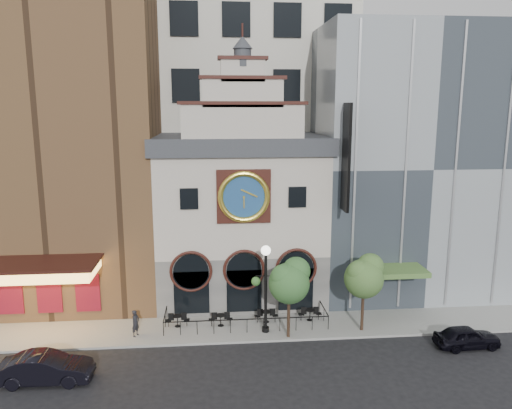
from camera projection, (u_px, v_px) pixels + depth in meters
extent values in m
plane|color=black|center=(248.00, 343.00, 30.87)|extent=(120.00, 120.00, 0.00)
cube|color=gray|center=(246.00, 325.00, 33.30)|extent=(44.00, 5.00, 0.15)
cube|color=#605E5B|center=(241.00, 269.00, 38.27)|extent=(12.00, 8.00, 4.00)
cube|color=#BEB6A7|center=(240.00, 199.00, 37.20)|extent=(12.00, 8.00, 7.00)
cube|color=#2D3035|center=(240.00, 143.00, 36.40)|extent=(12.60, 8.60, 1.20)
cube|color=black|center=(244.00, 196.00, 33.04)|extent=(3.60, 0.25, 3.60)
cylinder|color=navy|center=(244.00, 197.00, 32.90)|extent=(3.10, 0.12, 3.10)
torus|color=gold|center=(244.00, 197.00, 32.82)|extent=(3.46, 0.36, 3.46)
cylinder|color=#2D3035|center=(243.00, 58.00, 31.78)|extent=(1.10, 1.10, 1.10)
cone|color=#2D3035|center=(242.00, 42.00, 31.59)|extent=(1.30, 1.30, 0.80)
cube|color=brown|center=(64.00, 130.00, 37.04)|extent=(14.00, 12.00, 25.00)
cube|color=#FFBF59|center=(38.00, 270.00, 31.13)|extent=(7.00, 3.40, 0.70)
cube|color=black|center=(38.00, 264.00, 31.04)|extent=(7.40, 3.80, 0.15)
cube|color=maroon|center=(49.00, 294.00, 33.17)|extent=(5.60, 0.15, 2.60)
cube|color=gray|center=(401.00, 161.00, 39.81)|extent=(14.00, 12.00, 20.00)
cube|color=#547D39|center=(392.00, 271.00, 33.81)|extent=(4.50, 2.40, 0.35)
cube|color=black|center=(346.00, 158.00, 32.21)|extent=(0.18, 1.60, 7.00)
cube|color=beige|center=(232.00, 45.00, 46.52)|extent=(20.00, 16.00, 40.00)
cylinder|color=black|center=(177.00, 316.00, 32.73)|extent=(0.68, 0.68, 0.03)
cylinder|color=black|center=(178.00, 321.00, 32.81)|extent=(0.06, 0.06, 0.72)
cylinder|color=black|center=(221.00, 315.00, 32.85)|extent=(0.68, 0.68, 0.03)
cylinder|color=black|center=(221.00, 321.00, 32.92)|extent=(0.06, 0.06, 0.72)
cylinder|color=black|center=(266.00, 312.00, 33.41)|extent=(0.68, 0.68, 0.03)
cylinder|color=black|center=(266.00, 317.00, 33.48)|extent=(0.06, 0.06, 0.72)
cylinder|color=black|center=(310.00, 310.00, 33.71)|extent=(0.68, 0.68, 0.03)
cylinder|color=black|center=(310.00, 315.00, 33.78)|extent=(0.06, 0.06, 0.72)
imported|color=black|center=(467.00, 337.00, 30.24)|extent=(4.01, 1.78, 1.34)
imported|color=black|center=(46.00, 368.00, 26.40)|extent=(4.86, 1.75, 1.59)
imported|color=black|center=(136.00, 323.00, 31.39)|extent=(0.67, 0.75, 1.71)
cylinder|color=black|center=(266.00, 293.00, 31.65)|extent=(0.19, 0.19, 5.23)
cylinder|color=black|center=(266.00, 329.00, 32.12)|extent=(0.46, 0.46, 0.31)
sphere|color=white|center=(266.00, 250.00, 31.10)|extent=(0.63, 0.63, 0.63)
sphere|color=#2A6126|center=(256.00, 281.00, 31.51)|extent=(0.59, 0.59, 0.59)
sphere|color=#2A6126|center=(276.00, 282.00, 31.48)|extent=(0.59, 0.59, 0.59)
cylinder|color=#382619|center=(289.00, 316.00, 31.19)|extent=(0.20, 0.20, 2.75)
sphere|color=#2C5D25|center=(289.00, 283.00, 30.77)|extent=(2.55, 2.55, 2.55)
sphere|color=#2C5D25|center=(296.00, 271.00, 30.96)|extent=(1.77, 1.77, 1.77)
sphere|color=#2C5D25|center=(283.00, 277.00, 30.45)|extent=(1.57, 1.57, 1.57)
cylinder|color=#382619|center=(362.00, 310.00, 32.14)|extent=(0.19, 0.19, 2.72)
sphere|color=#3E6628|center=(364.00, 279.00, 31.73)|extent=(2.52, 2.52, 2.52)
sphere|color=#3E6628|center=(370.00, 267.00, 31.92)|extent=(1.75, 1.75, 1.75)
sphere|color=#3E6628|center=(359.00, 273.00, 31.41)|extent=(1.55, 1.55, 1.55)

